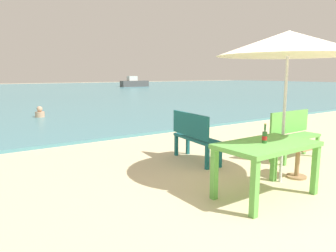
{
  "coord_description": "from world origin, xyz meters",
  "views": [
    {
      "loc": [
        -3.94,
        -2.31,
        1.68
      ],
      "look_at": [
        -0.24,
        3.0,
        0.6
      ],
      "focal_mm": 33.45,
      "sensor_mm": 36.0,
      "label": 1
    }
  ],
  "objects_px": {
    "bench_teal_center": "(194,134)",
    "bench_green_left": "(293,132)",
    "side_table_wood": "(298,157)",
    "swimmer_person": "(40,113)",
    "boat_tanker": "(134,83)",
    "beer_bottle_amber": "(265,136)",
    "patio_umbrella": "(288,44)",
    "picnic_table_green": "(267,151)"
  },
  "relations": [
    {
      "from": "bench_green_left",
      "to": "swimmer_person",
      "type": "distance_m",
      "value": 9.17
    },
    {
      "from": "side_table_wood",
      "to": "boat_tanker",
      "type": "bearing_deg",
      "value": 65.38
    },
    {
      "from": "bench_teal_center",
      "to": "bench_green_left",
      "type": "bearing_deg",
      "value": -28.63
    },
    {
      "from": "bench_green_left",
      "to": "boat_tanker",
      "type": "distance_m",
      "value": 35.12
    },
    {
      "from": "beer_bottle_amber",
      "to": "boat_tanker",
      "type": "distance_m",
      "value": 36.88
    },
    {
      "from": "beer_bottle_amber",
      "to": "patio_umbrella",
      "type": "xyz_separation_m",
      "value": [
        0.73,
        0.23,
        1.26
      ]
    },
    {
      "from": "picnic_table_green",
      "to": "bench_green_left",
      "type": "relative_size",
      "value": 1.16
    },
    {
      "from": "picnic_table_green",
      "to": "bench_teal_center",
      "type": "height_order",
      "value": "bench_teal_center"
    },
    {
      "from": "bench_teal_center",
      "to": "patio_umbrella",
      "type": "bearing_deg",
      "value": -77.63
    },
    {
      "from": "picnic_table_green",
      "to": "swimmer_person",
      "type": "height_order",
      "value": "picnic_table_green"
    },
    {
      "from": "bench_teal_center",
      "to": "swimmer_person",
      "type": "bearing_deg",
      "value": 97.74
    },
    {
      "from": "picnic_table_green",
      "to": "patio_umbrella",
      "type": "height_order",
      "value": "patio_umbrella"
    },
    {
      "from": "picnic_table_green",
      "to": "bench_green_left",
      "type": "height_order",
      "value": "bench_green_left"
    },
    {
      "from": "bench_teal_center",
      "to": "bench_green_left",
      "type": "relative_size",
      "value": 1.03
    },
    {
      "from": "patio_umbrella",
      "to": "bench_green_left",
      "type": "distance_m",
      "value": 2.22
    },
    {
      "from": "bench_teal_center",
      "to": "boat_tanker",
      "type": "bearing_deg",
      "value": 63.06
    },
    {
      "from": "patio_umbrella",
      "to": "boat_tanker",
      "type": "distance_m",
      "value": 36.39
    },
    {
      "from": "beer_bottle_amber",
      "to": "bench_teal_center",
      "type": "distance_m",
      "value": 1.97
    },
    {
      "from": "side_table_wood",
      "to": "boat_tanker",
      "type": "relative_size",
      "value": 0.15
    },
    {
      "from": "picnic_table_green",
      "to": "beer_bottle_amber",
      "type": "height_order",
      "value": "beer_bottle_amber"
    },
    {
      "from": "bench_teal_center",
      "to": "swimmer_person",
      "type": "relative_size",
      "value": 3.01
    },
    {
      "from": "side_table_wood",
      "to": "bench_teal_center",
      "type": "relative_size",
      "value": 0.44
    },
    {
      "from": "patio_umbrella",
      "to": "swimmer_person",
      "type": "height_order",
      "value": "patio_umbrella"
    },
    {
      "from": "side_table_wood",
      "to": "bench_green_left",
      "type": "xyz_separation_m",
      "value": [
        0.98,
        0.75,
        0.19
      ]
    },
    {
      "from": "bench_teal_center",
      "to": "side_table_wood",
      "type": "bearing_deg",
      "value": -65.47
    },
    {
      "from": "beer_bottle_amber",
      "to": "bench_teal_center",
      "type": "bearing_deg",
      "value": 79.35
    },
    {
      "from": "side_table_wood",
      "to": "swimmer_person",
      "type": "xyz_separation_m",
      "value": [
        -1.83,
        9.47,
        -0.11
      ]
    },
    {
      "from": "beer_bottle_amber",
      "to": "bench_teal_center",
      "type": "height_order",
      "value": "beer_bottle_amber"
    },
    {
      "from": "patio_umbrella",
      "to": "side_table_wood",
      "type": "bearing_deg",
      "value": -2.52
    },
    {
      "from": "bench_green_left",
      "to": "boat_tanker",
      "type": "bearing_deg",
      "value": 66.33
    },
    {
      "from": "beer_bottle_amber",
      "to": "bench_green_left",
      "type": "distance_m",
      "value": 2.34
    },
    {
      "from": "swimmer_person",
      "to": "beer_bottle_amber",
      "type": "bearing_deg",
      "value": -85.89
    },
    {
      "from": "beer_bottle_amber",
      "to": "patio_umbrella",
      "type": "distance_m",
      "value": 1.48
    },
    {
      "from": "side_table_wood",
      "to": "bench_teal_center",
      "type": "bearing_deg",
      "value": 114.53
    },
    {
      "from": "side_table_wood",
      "to": "bench_green_left",
      "type": "height_order",
      "value": "bench_green_left"
    },
    {
      "from": "beer_bottle_amber",
      "to": "side_table_wood",
      "type": "xyz_separation_m",
      "value": [
        1.14,
        0.21,
        -0.5
      ]
    },
    {
      "from": "bench_teal_center",
      "to": "swimmer_person",
      "type": "xyz_separation_m",
      "value": [
        -1.06,
        7.77,
        -0.3
      ]
    },
    {
      "from": "picnic_table_green",
      "to": "beer_bottle_amber",
      "type": "bearing_deg",
      "value": 166.37
    },
    {
      "from": "picnic_table_green",
      "to": "patio_umbrella",
      "type": "relative_size",
      "value": 0.61
    },
    {
      "from": "bench_green_left",
      "to": "swimmer_person",
      "type": "height_order",
      "value": "bench_green_left"
    },
    {
      "from": "beer_bottle_amber",
      "to": "boat_tanker",
      "type": "relative_size",
      "value": 0.07
    },
    {
      "from": "picnic_table_green",
      "to": "side_table_wood",
      "type": "distance_m",
      "value": 1.15
    }
  ]
}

